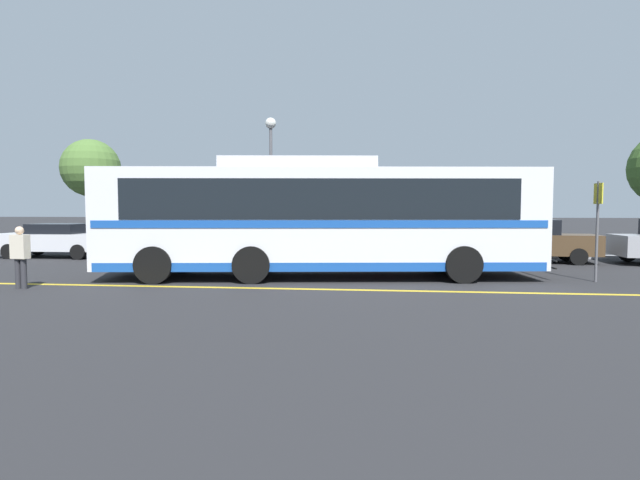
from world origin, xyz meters
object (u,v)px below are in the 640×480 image
(transit_bus, at_px, (320,216))
(street_lamp, at_px, (271,156))
(parked_car_0, at_px, (57,240))
(pedestrian_0, at_px, (20,254))
(parked_car_3, at_px, (531,241))
(bus_stop_sign, at_px, (598,219))
(parked_car_2, at_px, (372,243))
(tree_0, at_px, (91,168))
(parked_car_1, at_px, (220,241))

(transit_bus, height_order, street_lamp, street_lamp)
(parked_car_0, distance_m, pedestrian_0, 8.90)
(parked_car_3, relative_size, bus_stop_sign, 1.70)
(parked_car_2, distance_m, bus_stop_sign, 8.04)
(transit_bus, distance_m, bus_stop_sign, 7.57)
(parked_car_0, bearing_deg, transit_bus, -113.83)
(parked_car_2, bearing_deg, transit_bus, -11.93)
(transit_bus, bearing_deg, street_lamp, -165.89)
(parked_car_3, distance_m, bus_stop_sign, 5.23)
(parked_car_3, distance_m, street_lamp, 11.48)
(tree_0, bearing_deg, bus_stop_sign, -28.43)
(parked_car_3, xyz_separation_m, bus_stop_sign, (0.17, -5.14, 0.92))
(transit_bus, bearing_deg, parked_car_3, 117.00)
(tree_0, bearing_deg, street_lamp, -18.42)
(parked_car_0, height_order, parked_car_1, parked_car_0)
(tree_0, bearing_deg, pedestrian_0, -64.86)
(tree_0, bearing_deg, parked_car_1, -35.02)
(pedestrian_0, relative_size, bus_stop_sign, 0.57)
(transit_bus, relative_size, street_lamp, 2.11)
(parked_car_2, relative_size, parked_car_3, 0.91)
(parked_car_2, relative_size, street_lamp, 0.69)
(street_lamp, bearing_deg, tree_0, 161.58)
(parked_car_1, height_order, parked_car_2, parked_car_2)
(transit_bus, distance_m, tree_0, 18.25)
(bus_stop_sign, bearing_deg, parked_car_3, 174.60)
(pedestrian_0, xyz_separation_m, bus_stop_sign, (14.71, 2.83, 0.84))
(transit_bus, relative_size, bus_stop_sign, 4.70)
(parked_car_1, bearing_deg, parked_car_2, -87.84)
(parked_car_1, height_order, tree_0, tree_0)
(parked_car_3, relative_size, tree_0, 0.80)
(parked_car_1, bearing_deg, transit_bus, -135.70)
(parked_car_3, relative_size, street_lamp, 0.76)
(parked_car_0, xyz_separation_m, tree_0, (-2.47, 6.69, 3.49))
(parked_car_3, bearing_deg, transit_bus, -50.86)
(parked_car_0, bearing_deg, parked_car_3, -90.27)
(parked_car_2, bearing_deg, bus_stop_sign, 54.21)
(bus_stop_sign, relative_size, street_lamp, 0.45)
(street_lamp, xyz_separation_m, tree_0, (-10.81, 3.60, -0.15))
(bus_stop_sign, distance_m, street_lamp, 13.64)
(bus_stop_sign, bearing_deg, parked_car_1, -120.07)
(parked_car_1, relative_size, parked_car_2, 1.09)
(parked_car_1, relative_size, tree_0, 0.79)
(parked_car_3, height_order, bus_stop_sign, bus_stop_sign)
(parked_car_3, bearing_deg, bus_stop_sign, 6.74)
(pedestrian_0, bearing_deg, transit_bus, -150.93)
(transit_bus, height_order, pedestrian_0, transit_bus)
(parked_car_3, distance_m, pedestrian_0, 16.58)
(parked_car_2, height_order, parked_car_3, parked_car_3)
(street_lamp, distance_m, tree_0, 11.39)
(parked_car_2, height_order, street_lamp, street_lamp)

